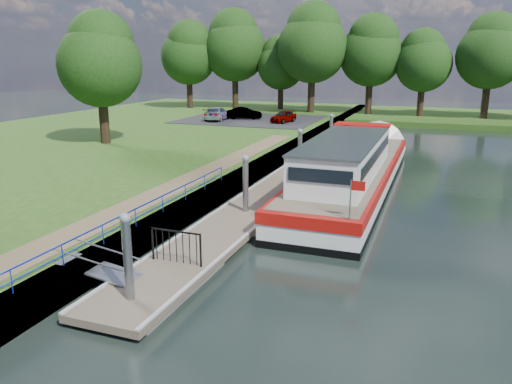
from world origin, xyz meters
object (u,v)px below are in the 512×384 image
(car_a, at_px, (283,116))
(car_c, at_px, (217,113))
(barge, at_px, (354,169))
(car_b, at_px, (244,113))
(pontoon, at_px, (277,191))

(car_a, relative_size, car_c, 0.75)
(barge, bearing_deg, car_c, 131.07)
(barge, height_order, car_c, barge)
(barge, xyz_separation_m, car_b, (-15.28, 22.00, 0.35))
(pontoon, distance_m, car_c, 26.99)
(pontoon, bearing_deg, barge, 38.13)
(car_c, bearing_deg, car_b, -149.68)
(barge, xyz_separation_m, car_c, (-17.61, 20.21, 0.41))
(pontoon, xyz_separation_m, car_a, (-6.94, 23.51, 1.23))
(car_a, bearing_deg, pontoon, -59.96)
(pontoon, relative_size, car_a, 8.77)
(barge, bearing_deg, pontoon, -141.87)
(car_a, distance_m, car_b, 4.93)
(barge, height_order, car_a, barge)
(car_b, height_order, car_c, car_c)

